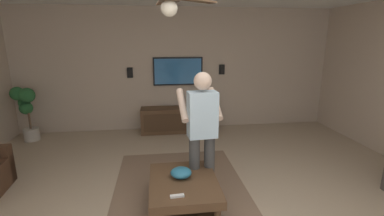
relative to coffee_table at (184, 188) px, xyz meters
The scene contains 13 objects.
wall_back_tv 3.43m from the coffee_table, ahead, with size 0.10×7.22×2.70m, color #BCA893.
area_rug 0.35m from the coffee_table, ahead, with size 2.98×1.81×0.01m, color #7A604C.
coffee_table is the anchor object (origin of this frame).
media_console 2.93m from the coffee_table, ahead, with size 0.45×1.70×0.55m.
tv 3.33m from the coffee_table, ahead, with size 0.05×1.10×0.62m.
person_standing 0.77m from the coffee_table, 39.13° to the right, with size 0.56×0.57×1.64m.
potted_plant_tall 4.01m from the coffee_table, 46.51° to the left, with size 0.43×0.46×1.12m.
bowl 0.18m from the coffee_table, 14.34° to the left, with size 0.25×0.25×0.11m, color teal.
remote_white 0.37m from the coffee_table, 163.23° to the left, with size 0.15×0.04×0.02m, color white.
vase_round 2.99m from the coffee_table, 10.65° to the right, with size 0.22×0.22×0.22m, color teal.
wall_speaker_left 3.55m from the coffee_table, 20.72° to the right, with size 0.06×0.12×0.22m, color black.
wall_speaker_right 3.44m from the coffee_table, 15.07° to the left, with size 0.06×0.12×0.22m, color black.
ceiling_fan 2.09m from the coffee_table, 139.50° to the left, with size 1.14×1.13×0.46m.
Camera 1 is at (-2.44, 0.47, 2.02)m, focal length 25.31 mm.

